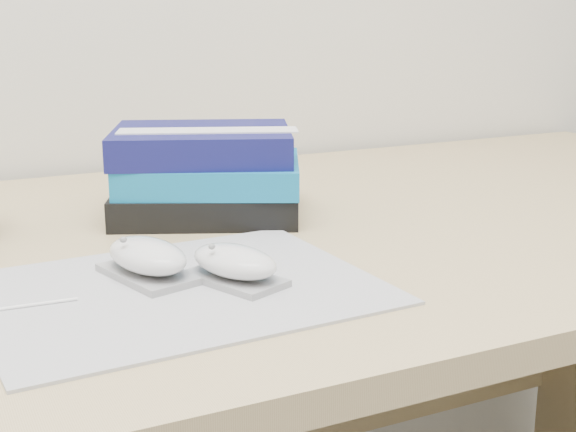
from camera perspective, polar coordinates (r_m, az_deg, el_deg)
name	(u,v)px	position (r m, az deg, el deg)	size (l,w,h in m)	color
desk	(293,374)	(1.12, 0.33, -11.16)	(1.60, 0.80, 0.73)	tan
mousepad	(179,289)	(0.74, -7.74, -5.18)	(0.35, 0.27, 0.00)	gray
mouse_rear	(147,259)	(0.77, -9.96, -3.01)	(0.08, 0.11, 0.04)	gray
mouse_front	(235,264)	(0.74, -3.82, -3.45)	(0.09, 0.11, 0.04)	gray
book_stack	(206,173)	(0.99, -5.84, 3.08)	(0.27, 0.25, 0.11)	black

